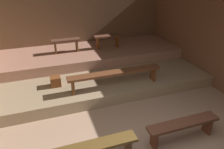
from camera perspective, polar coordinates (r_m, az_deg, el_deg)
ground at (r=5.60m, az=-2.14°, el=-4.70°), size 6.47×5.93×0.08m
wall_back at (r=7.49m, az=-8.39°, el=13.63°), size 6.47×0.06×2.46m
wall_right at (r=6.46m, az=23.08°, el=9.80°), size 0.06×5.93×2.46m
platform_lower at (r=6.30m, az=-4.66°, el=0.81°), size 5.67×3.28×0.28m
platform_middle at (r=6.84m, az=-6.34°, el=5.41°), size 5.67×1.83×0.28m
bench_floor_left at (r=3.55m, az=-4.69°, el=-19.02°), size 1.39×0.25×0.40m
bench_floor_right at (r=4.15m, az=18.43°, el=-12.80°), size 1.39×0.25×0.40m
bench_lower_center at (r=5.05m, az=0.92°, el=0.15°), size 2.28×0.25×0.40m
bench_middle_left at (r=6.63m, az=-12.22°, el=8.31°), size 0.85×0.25×0.40m
bench_middle_right at (r=6.90m, az=-1.21°, el=9.60°), size 0.85×0.25×0.40m
wooden_crate_lower at (r=5.35m, az=-14.83°, el=-1.77°), size 0.24×0.24×0.24m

